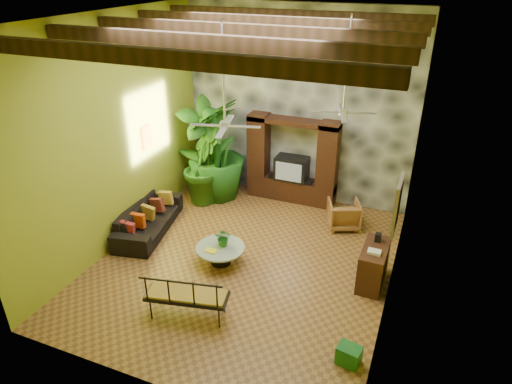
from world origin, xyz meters
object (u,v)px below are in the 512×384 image
at_px(iron_bench, 185,295).
at_px(side_console, 373,265).
at_px(tall_plant_b, 202,164).
at_px(ceiling_fan_back, 344,101).
at_px(entertainment_center, 292,166).
at_px(ceiling_fan_front, 225,114).
at_px(wicker_armchair, 344,214).
at_px(tall_plant_c, 217,150).
at_px(tall_plant_a, 206,149).
at_px(green_bin, 349,355).
at_px(sofa, 148,218).
at_px(coffee_table, 220,253).

height_order(iron_bench, side_console, iron_bench).
height_order(tall_plant_b, iron_bench, tall_plant_b).
distance_m(ceiling_fan_back, side_console, 3.29).
distance_m(entertainment_center, ceiling_fan_front, 4.30).
bearing_deg(wicker_armchair, side_console, 95.28).
bearing_deg(tall_plant_c, tall_plant_a, -159.02).
xyz_separation_m(tall_plant_b, side_console, (4.83, -1.89, -0.64)).
bearing_deg(tall_plant_a, tall_plant_c, 20.98).
relative_size(tall_plant_a, green_bin, 7.33).
relative_size(ceiling_fan_front, tall_plant_a, 0.68).
xyz_separation_m(ceiling_fan_front, sofa, (-2.45, 0.68, -3.06)).
xyz_separation_m(side_console, green_bin, (0.00, -2.24, -0.25)).
distance_m(sofa, tall_plant_a, 2.46).
bearing_deg(sofa, coffee_table, -115.06).
xyz_separation_m(ceiling_fan_back, side_console, (1.05, -0.91, -2.98)).
relative_size(entertainment_center, tall_plant_b, 1.14).
relative_size(sofa, coffee_table, 2.24).
distance_m(ceiling_fan_front, iron_bench, 3.30).
height_order(wicker_armchair, tall_plant_a, tall_plant_a).
height_order(ceiling_fan_front, coffee_table, ceiling_fan_front).
distance_m(ceiling_fan_front, sofa, 3.98).
xyz_separation_m(sofa, side_console, (5.30, 0.00, 0.08)).
relative_size(entertainment_center, wicker_armchair, 3.21).
height_order(tall_plant_a, coffee_table, tall_plant_a).
distance_m(tall_plant_a, tall_plant_c, 0.27).
bearing_deg(iron_bench, tall_plant_b, 101.95).
height_order(tall_plant_a, side_console, tall_plant_a).
distance_m(tall_plant_b, side_console, 5.22).
bearing_deg(wicker_armchair, iron_bench, 43.21).
bearing_deg(coffee_table, ceiling_fan_back, 34.91).
xyz_separation_m(ceiling_fan_front, iron_bench, (-0.11, -1.63, -2.86)).
height_order(iron_bench, green_bin, iron_bench).
xyz_separation_m(entertainment_center, wicker_armchair, (1.64, -0.91, -0.63)).
distance_m(tall_plant_a, green_bin, 6.66).
height_order(wicker_armchair, tall_plant_c, tall_plant_c).
distance_m(tall_plant_b, iron_bench, 4.64).
bearing_deg(coffee_table, tall_plant_c, 117.21).
relative_size(wicker_armchair, tall_plant_b, 0.35).
relative_size(ceiling_fan_back, tall_plant_a, 0.68).
relative_size(ceiling_fan_back, wicker_armchair, 2.49).
distance_m(ceiling_fan_front, wicker_armchair, 4.43).
bearing_deg(sofa, iron_bench, -145.91).
height_order(sofa, green_bin, sofa).
relative_size(tall_plant_a, tall_plant_b, 1.30).
xyz_separation_m(tall_plant_c, side_console, (4.58, -2.28, -0.94)).
height_order(tall_plant_b, tall_plant_c, tall_plant_c).
bearing_deg(tall_plant_c, sofa, -107.58).
relative_size(tall_plant_b, coffee_table, 2.02).
height_order(entertainment_center, iron_bench, entertainment_center).
distance_m(sofa, coffee_table, 2.24).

